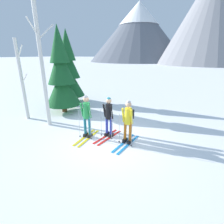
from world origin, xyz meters
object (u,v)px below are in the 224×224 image
object	(u,v)px
skier_in_green	(87,115)
skier_in_yellow	(128,120)
skier_in_black	(109,116)
birch_tree_slender	(42,68)
pine_tree_mid	(68,70)
birch_tree_tall	(22,80)
pine_tree_near	(61,75)

from	to	relation	value
skier_in_green	skier_in_yellow	distance (m)	1.72
skier_in_black	birch_tree_slender	xyz separation A→B (m)	(-3.24, -0.23, 1.81)
skier_in_yellow	birch_tree_slender	xyz separation A→B (m)	(-4.15, -0.11, 1.78)
skier_in_black	pine_tree_mid	xyz separation A→B (m)	(-5.11, 3.56, 1.31)
skier_in_yellow	birch_tree_slender	bearing A→B (deg)	-178.55
pine_tree_mid	skier_in_yellow	bearing A→B (deg)	-31.53
birch_tree_slender	skier_in_yellow	bearing A→B (deg)	1.45
skier_in_yellow	birch_tree_tall	xyz separation A→B (m)	(-5.84, -0.02, 1.09)
pine_tree_near	pine_tree_mid	xyz separation A→B (m)	(-1.14, 1.91, 0.04)
skier_in_black	birch_tree_tall	distance (m)	5.06
pine_tree_mid	birch_tree_slender	distance (m)	4.26
skier_in_black	skier_in_yellow	distance (m)	0.92
skier_in_yellow	birch_tree_tall	distance (m)	5.95
skier_in_yellow	birch_tree_slender	size ratio (longest dim) A/B	0.32
skier_in_green	pine_tree_mid	distance (m)	6.04
skier_in_green	birch_tree_tall	distance (m)	4.30
birch_tree_slender	pine_tree_near	bearing A→B (deg)	111.36
pine_tree_mid	birch_tree_tall	xyz separation A→B (m)	(0.17, -3.71, -0.19)
skier_in_black	birch_tree_slender	size ratio (longest dim) A/B	0.32
skier_in_yellow	pine_tree_near	distance (m)	5.34
skier_in_yellow	pine_tree_near	bearing A→B (deg)	159.98
skier_in_black	birch_tree_tall	world-z (taller)	birch_tree_tall
birch_tree_slender	birch_tree_tall	bearing A→B (deg)	177.18
pine_tree_near	skier_in_black	bearing A→B (deg)	-22.57
skier_in_black	skier_in_green	bearing A→B (deg)	-149.58
skier_in_yellow	birch_tree_tall	world-z (taller)	birch_tree_tall
pine_tree_near	birch_tree_slender	world-z (taller)	birch_tree_slender
skier_in_green	pine_tree_mid	bearing A→B (deg)	137.16
skier_in_green	skier_in_yellow	size ratio (longest dim) A/B	1.04
pine_tree_near	birch_tree_tall	world-z (taller)	pine_tree_near
skier_in_black	pine_tree_near	xyz separation A→B (m)	(-3.97, 1.65, 1.27)
skier_in_yellow	pine_tree_mid	xyz separation A→B (m)	(-6.02, 3.69, 1.28)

